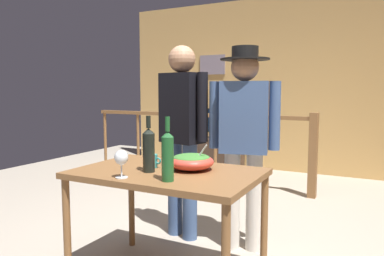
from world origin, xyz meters
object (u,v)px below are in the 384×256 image
Objects in this scene: framed_picture at (212,65)px; wine_glass at (121,159)px; mug_teal at (152,161)px; person_standing_left at (182,126)px; stair_railing at (228,139)px; tv_console at (215,153)px; wine_bottle_dark at (149,149)px; serving_table at (167,182)px; wine_bottle_green at (168,155)px; flat_screen_tv at (215,121)px; person_standing_right at (244,131)px; salad_bowl at (191,161)px.

framed_picture reaches higher than wine_glass.
mug_teal is 0.07× the size of person_standing_left.
tv_console is (-0.64, 1.05, -0.41)m from stair_railing.
wine_bottle_dark is at bearing -79.71° from stair_railing.
wine_bottle_green reaches higher than serving_table.
wine_glass is 0.23m from wine_bottle_dark.
tv_console is at bearing 90.00° from flat_screen_tv.
stair_railing is 28.37× the size of mug_teal.
framed_picture is 1.92m from stair_railing.
wine_bottle_dark is at bearing -64.86° from mug_teal.
tv_console is at bearing 109.60° from wine_bottle_green.
framed_picture reaches higher than mug_teal.
serving_table reaches higher than tv_console.
wine_bottle_green is 0.98m from person_standing_right.
framed_picture is 0.28× the size of person_standing_left.
person_standing_right reaches higher than serving_table.
stair_railing is 2.01× the size of person_standing_right.
person_standing_left reaches higher than serving_table.
stair_railing is 1.83m from person_standing_left.
wine_bottle_green reaches higher than salad_bowl.
stair_railing is at bearing -78.97° from person_standing_right.
wine_bottle_dark is (-0.09, -0.09, 0.23)m from serving_table.
salad_bowl is (1.53, -3.75, -0.92)m from framed_picture.
stair_railing is 2.85m from wine_bottle_green.
wine_glass is at bearing -89.21° from mug_teal.
wine_bottle_green is at bearing 11.97° from wine_glass.
person_standing_left reaches higher than flat_screen_tv.
wine_bottle_green reaches higher than mug_teal.
person_standing_right reaches higher than wine_bottle_green.
salad_bowl reaches higher than mug_teal.
person_standing_right is (0.43, 0.69, 0.16)m from mug_teal.
flat_screen_tv is 4.01m from wine_bottle_green.
salad_bowl is (0.13, 0.09, 0.14)m from serving_table.
framed_picture is 4.01× the size of mug_teal.
serving_table is 3.18× the size of wine_bottle_green.
serving_table is 7.01× the size of wine_glass.
tv_console is at bearing -76.58° from person_standing_right.
flat_screen_tv is at bearing 108.83° from serving_table.
flat_screen_tv reaches higher than mug_teal.
wine_bottle_green is 0.28m from wine_bottle_dark.
wine_bottle_dark reaches higher than serving_table.
stair_railing is 8.91× the size of wine_bottle_dark.
person_standing_left is (-0.14, 1.03, 0.11)m from wine_glass.
person_standing_right is (1.68, -3.12, -0.77)m from framed_picture.
wine_glass is 0.47× the size of wine_bottle_dark.
person_standing_right is at bearing -165.72° from person_standing_left.
serving_table is at bearing 65.54° from wine_glass.
mug_teal is at bearing 115.14° from wine_bottle_dark.
framed_picture reaches higher than wine_bottle_green.
flat_screen_tv is at bearing -76.31° from person_standing_right.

